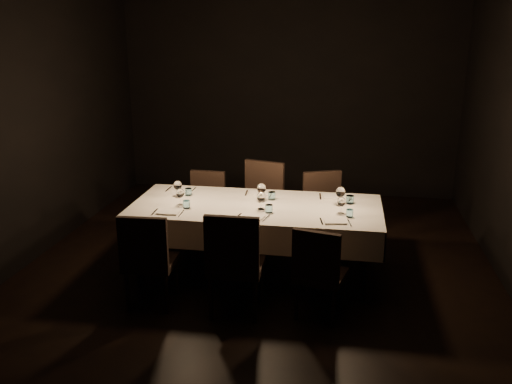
% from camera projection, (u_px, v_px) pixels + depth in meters
% --- Properties ---
extents(room, '(5.01, 6.01, 3.01)m').
position_uv_depth(room, '(256.00, 133.00, 5.27)').
color(room, black).
rests_on(room, ground).
extents(dining_table, '(2.52, 1.12, 0.76)m').
position_uv_depth(dining_table, '(256.00, 212.00, 5.51)').
color(dining_table, black).
rests_on(dining_table, ground).
extents(chair_near_left, '(0.47, 0.47, 0.92)m').
position_uv_depth(chair_near_left, '(148.00, 256.00, 4.88)').
color(chair_near_left, black).
rests_on(chair_near_left, ground).
extents(place_setting_near_left, '(0.31, 0.40, 0.17)m').
position_uv_depth(place_setting_near_left, '(178.00, 201.00, 5.37)').
color(place_setting_near_left, beige).
rests_on(place_setting_near_left, dining_table).
extents(chair_near_center, '(0.48, 0.48, 0.99)m').
position_uv_depth(chair_near_center, '(235.00, 260.00, 4.74)').
color(chair_near_center, black).
rests_on(chair_near_center, ground).
extents(place_setting_near_center, '(0.34, 0.40, 0.18)m').
position_uv_depth(place_setting_near_center, '(260.00, 206.00, 5.25)').
color(place_setting_near_center, beige).
rests_on(place_setting_near_center, dining_table).
extents(chair_near_right, '(0.50, 0.50, 0.87)m').
position_uv_depth(chair_near_right, '(319.00, 269.00, 4.69)').
color(chair_near_right, black).
rests_on(chair_near_right, ground).
extents(place_setting_near_right, '(0.31, 0.39, 0.17)m').
position_uv_depth(place_setting_near_right, '(342.00, 210.00, 5.13)').
color(place_setting_near_right, beige).
rests_on(place_setting_near_right, dining_table).
extents(chair_far_left, '(0.43, 0.43, 0.86)m').
position_uv_depth(chair_far_left, '(206.00, 204.00, 6.39)').
color(chair_far_left, black).
rests_on(chair_far_left, ground).
extents(place_setting_far_left, '(0.33, 0.40, 0.18)m').
position_uv_depth(place_setting_far_left, '(181.00, 188.00, 5.80)').
color(place_setting_far_left, beige).
rests_on(place_setting_far_left, dining_table).
extents(chair_far_center, '(0.59, 0.59, 1.00)m').
position_uv_depth(chair_far_center, '(260.00, 202.00, 6.27)').
color(chair_far_center, black).
rests_on(chair_far_center, ground).
extents(place_setting_far_center, '(0.36, 0.41, 0.19)m').
position_uv_depth(place_setting_far_center, '(263.00, 192.00, 5.66)').
color(place_setting_far_center, beige).
rests_on(place_setting_far_center, dining_table).
extents(chair_far_right, '(0.57, 0.57, 0.93)m').
position_uv_depth(chair_far_right, '(324.00, 209.00, 6.13)').
color(chair_far_right, black).
rests_on(chair_far_right, ground).
extents(place_setting_far_right, '(0.37, 0.42, 0.20)m').
position_uv_depth(place_setting_far_right, '(341.00, 195.00, 5.53)').
color(place_setting_far_right, beige).
rests_on(place_setting_far_right, dining_table).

